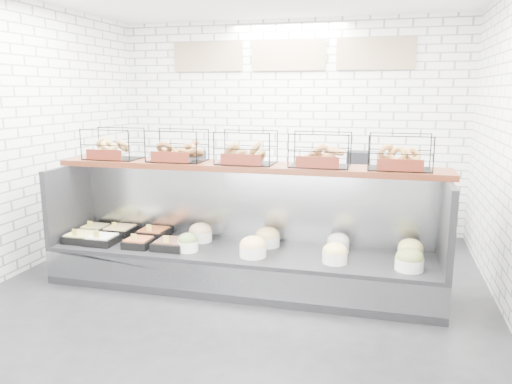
# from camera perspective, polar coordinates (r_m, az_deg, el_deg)

# --- Properties ---
(ground) EXTENTS (5.50, 5.50, 0.00)m
(ground) POSITION_cam_1_polar(r_m,az_deg,el_deg) (5.05, -2.71, -11.89)
(ground) COLOR black
(ground) RESTS_ON ground
(room_shell) EXTENTS (5.02, 5.51, 3.01)m
(room_shell) POSITION_cam_1_polar(r_m,az_deg,el_deg) (5.22, -0.92, 12.08)
(room_shell) COLOR white
(room_shell) RESTS_ON ground
(display_case) EXTENTS (4.00, 0.90, 1.20)m
(display_case) POSITION_cam_1_polar(r_m,az_deg,el_deg) (5.24, -1.69, -7.14)
(display_case) COLOR black
(display_case) RESTS_ON ground
(bagel_shelf) EXTENTS (4.10, 0.50, 0.40)m
(bagel_shelf) POSITION_cam_1_polar(r_m,az_deg,el_deg) (5.17, -1.11, 4.53)
(bagel_shelf) COLOR #461C0F
(bagel_shelf) RESTS_ON display_case
(prep_counter) EXTENTS (4.00, 0.60, 1.20)m
(prep_counter) POSITION_cam_1_polar(r_m,az_deg,el_deg) (7.16, 2.97, -0.93)
(prep_counter) COLOR #93969B
(prep_counter) RESTS_ON ground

